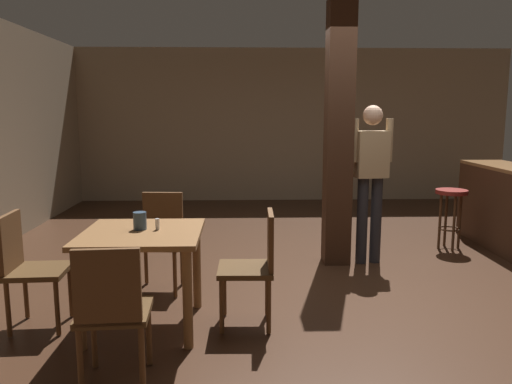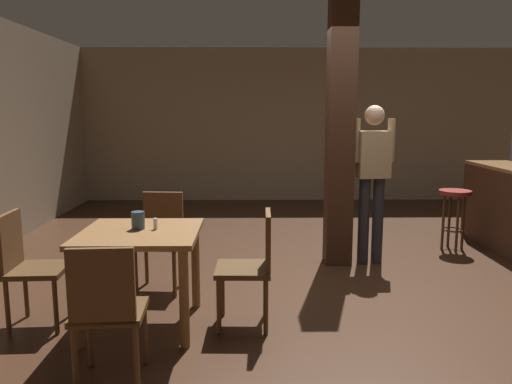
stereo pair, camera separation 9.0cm
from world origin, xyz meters
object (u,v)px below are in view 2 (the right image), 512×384
at_px(dining_table, 141,248).
at_px(chair_south, 107,307).
at_px(salt_shaker, 155,224).
at_px(bar_stool_near, 454,204).
at_px(chair_west, 27,263).
at_px(chair_east, 253,262).
at_px(standing_person, 372,173).
at_px(napkin_cup, 138,220).
at_px(chair_north, 161,235).

xyz_separation_m(dining_table, chair_south, (-0.01, -0.88, -0.11)).
xyz_separation_m(salt_shaker, bar_stool_near, (3.18, 2.10, -0.25)).
distance_m(chair_west, salt_shaker, 1.03).
relative_size(dining_table, chair_west, 1.00).
xyz_separation_m(chair_east, bar_stool_near, (2.43, 2.14, 0.05)).
xyz_separation_m(chair_south, salt_shaker, (0.12, 0.92, 0.30)).
bearing_deg(standing_person, dining_table, -143.36).
distance_m(napkin_cup, standing_person, 2.68).
bearing_deg(chair_south, chair_west, 134.14).
bearing_deg(chair_south, dining_table, 89.11).
height_order(dining_table, napkin_cup, napkin_cup).
xyz_separation_m(dining_table, chair_west, (-0.87, 0.00, -0.11)).
bearing_deg(chair_north, standing_person, 19.17).
height_order(chair_north, standing_person, standing_person).
bearing_deg(salt_shaker, bar_stool_near, 33.45).
height_order(chair_south, chair_east, same).
height_order(chair_west, standing_person, standing_person).
relative_size(chair_north, chair_east, 1.00).
height_order(chair_east, salt_shaker, chair_east).
height_order(chair_south, chair_west, same).
distance_m(chair_east, chair_west, 1.73).
relative_size(chair_east, salt_shaker, 10.28).
xyz_separation_m(napkin_cup, bar_stool_near, (3.31, 2.08, -0.27)).
distance_m(napkin_cup, bar_stool_near, 3.92).
relative_size(chair_west, salt_shaker, 10.28).
xyz_separation_m(salt_shaker, standing_person, (2.04, 1.56, 0.20)).
xyz_separation_m(chair_south, bar_stool_near, (3.30, 3.02, 0.05)).
distance_m(chair_south, chair_west, 1.23).
bearing_deg(salt_shaker, standing_person, 37.37).
bearing_deg(salt_shaker, chair_west, -177.87).
distance_m(chair_east, standing_person, 2.12).
bearing_deg(chair_south, salt_shaker, 82.31).
height_order(napkin_cup, bar_stool_near, napkin_cup).
relative_size(chair_south, napkin_cup, 6.59).
xyz_separation_m(chair_south, napkin_cup, (-0.01, 0.94, 0.32)).
height_order(dining_table, chair_east, chair_east).
bearing_deg(dining_table, chair_north, 89.95).
distance_m(chair_north, napkin_cup, 0.86).
xyz_separation_m(chair_east, napkin_cup, (-0.88, 0.06, 0.32)).
xyz_separation_m(standing_person, bar_stool_near, (1.13, 0.54, -0.45)).
height_order(chair_east, bar_stool_near, chair_east).
bearing_deg(standing_person, chair_west, -152.18).
height_order(chair_east, napkin_cup, chair_east).
height_order(chair_south, bar_stool_near, chair_south).
height_order(chair_west, salt_shaker, chair_west).
xyz_separation_m(chair_south, chair_west, (-0.86, 0.88, 0.00)).
bearing_deg(bar_stool_near, dining_table, -146.93).
xyz_separation_m(chair_east, chair_west, (-1.73, 0.01, 0.00)).
bearing_deg(dining_table, chair_east, -0.04).
bearing_deg(chair_east, bar_stool_near, 41.38).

